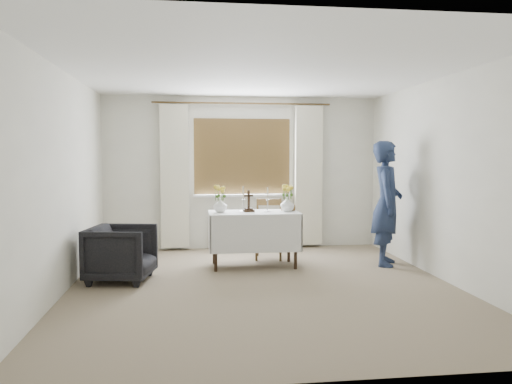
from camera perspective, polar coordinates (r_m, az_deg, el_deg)
ground at (r=5.97m, az=0.83°, el=-10.75°), size 5.00×5.00×0.00m
altar_table at (r=6.93m, az=-0.25°, el=-5.42°), size 1.24×0.64×0.76m
wooden_chair at (r=7.45m, az=1.47°, el=-4.24°), size 0.48×0.48×0.89m
armchair at (r=6.36m, az=-15.14°, el=-6.78°), size 0.88×0.86×0.69m
person at (r=7.21m, az=14.72°, el=-1.25°), size 0.63×0.75×1.74m
radiator at (r=8.26m, az=-1.53°, el=-4.42°), size 1.10×0.10×0.60m
wooden_cross at (r=6.87m, az=-0.84°, el=-1.03°), size 0.17×0.14×0.30m
candlestick_left at (r=6.88m, az=-1.47°, el=-0.80°), size 0.13×0.13×0.36m
candlestick_right at (r=6.90m, az=1.33°, el=-0.85°), size 0.10×0.10×0.34m
flower_vase_left at (r=6.84m, az=-4.12°, el=-1.52°), size 0.23×0.23×0.19m
flower_vase_right at (r=6.96m, az=3.60°, el=-1.40°), size 0.23×0.23×0.20m
wicker_basket at (r=7.10m, az=3.69°, el=-1.78°), size 0.23×0.23×0.08m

